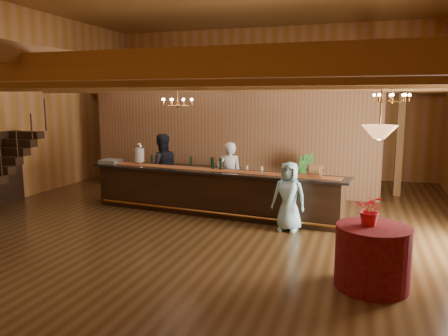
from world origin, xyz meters
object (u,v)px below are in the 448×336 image
(staff_second, at_px, (162,169))
(pendant_lamp, at_px, (379,132))
(backbar_shelf, at_px, (191,179))
(round_table, at_px, (372,257))
(beverage_dispenser, at_px, (139,154))
(bartender, at_px, (229,176))
(guest, at_px, (289,196))
(floor_plant, at_px, (300,177))
(tasting_bar, at_px, (212,192))
(chandelier_left, at_px, (178,102))
(raffle_drum, at_px, (315,170))
(chandelier_right, at_px, (391,97))

(staff_second, bearing_deg, pendant_lamp, 110.58)
(backbar_shelf, distance_m, staff_second, 1.56)
(round_table, height_order, staff_second, staff_second)
(beverage_dispenser, height_order, bartender, bartender)
(guest, xyz_separation_m, floor_plant, (-0.14, 2.83, -0.06))
(tasting_bar, bearing_deg, bartender, 74.89)
(beverage_dispenser, height_order, floor_plant, beverage_dispenser)
(beverage_dispenser, relative_size, chandelier_left, 0.75)
(chandelier_left, bearing_deg, staff_second, 139.42)
(beverage_dispenser, bearing_deg, guest, -14.49)
(chandelier_left, distance_m, pendant_lamp, 5.80)
(raffle_drum, height_order, chandelier_right, chandelier_right)
(floor_plant, bearing_deg, tasting_bar, -133.47)
(beverage_dispenser, bearing_deg, raffle_drum, -7.50)
(pendant_lamp, relative_size, bartender, 0.51)
(round_table, relative_size, bartender, 0.63)
(raffle_drum, bearing_deg, floor_plant, 104.82)
(round_table, xyz_separation_m, guest, (-1.71, 2.56, 0.28))
(chandelier_right, relative_size, staff_second, 0.41)
(round_table, bearing_deg, chandelier_right, 84.90)
(raffle_drum, height_order, floor_plant, raffle_drum)
(chandelier_left, xyz_separation_m, bartender, (1.17, 0.61, -1.92))
(raffle_drum, height_order, staff_second, staff_second)
(round_table, height_order, bartender, bartender)
(staff_second, distance_m, floor_plant, 3.89)
(floor_plant, bearing_deg, raffle_drum, -75.18)
(round_table, xyz_separation_m, chandelier_right, (0.36, 4.00, 2.43))
(pendant_lamp, bearing_deg, backbar_shelf, 133.28)
(round_table, distance_m, guest, 3.09)
(raffle_drum, bearing_deg, tasting_bar, 172.62)
(beverage_dispenser, bearing_deg, staff_second, 44.10)
(chandelier_right, distance_m, guest, 3.31)
(tasting_bar, height_order, floor_plant, floor_plant)
(raffle_drum, distance_m, round_table, 3.37)
(beverage_dispenser, xyz_separation_m, raffle_drum, (4.73, -0.62, -0.11))
(beverage_dispenser, distance_m, staff_second, 0.77)
(chandelier_left, relative_size, floor_plant, 0.57)
(pendant_lamp, bearing_deg, bartender, 131.30)
(pendant_lamp, bearing_deg, raffle_drum, 111.93)
(chandelier_left, bearing_deg, pendant_lamp, -35.89)
(bartender, xyz_separation_m, guest, (1.81, -1.45, -0.12))
(raffle_drum, xyz_separation_m, chandelier_right, (1.58, 0.97, 1.61))
(raffle_drum, height_order, pendant_lamp, pendant_lamp)
(backbar_shelf, distance_m, pendant_lamp, 7.84)
(backbar_shelf, bearing_deg, staff_second, -98.18)
(raffle_drum, relative_size, bartender, 0.19)
(round_table, xyz_separation_m, floor_plant, (-1.84, 5.39, 0.22))
(raffle_drum, relative_size, floor_plant, 0.24)
(beverage_dispenser, height_order, pendant_lamp, pendant_lamp)
(floor_plant, bearing_deg, staff_second, -160.36)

